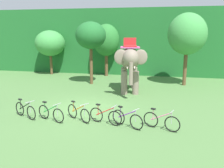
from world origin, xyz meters
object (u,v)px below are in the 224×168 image
object	(u,v)px
tree_center	(187,34)
elephant	(130,61)
tree_far_right	(91,36)
bike_orange	(79,113)
bike_pink	(161,121)
bike_red	(105,116)
bike_green	(51,113)
bike_black	(25,110)
tree_left	(106,40)
tree_far_left	(50,43)
bike_purple	(127,119)

from	to	relation	value
tree_center	elephant	bearing A→B (deg)	-141.63
tree_far_right	bike_orange	world-z (taller)	tree_far_right
bike_pink	bike_red	bearing A→B (deg)	176.60
elephant	bike_orange	size ratio (longest dim) A/B	2.89
bike_green	elephant	bearing A→B (deg)	65.00
bike_orange	bike_black	bearing A→B (deg)	-176.57
elephant	bike_green	xyz separation A→B (m)	(-2.95, -6.33, -1.82)
tree_left	elephant	xyz separation A→B (m)	(3.05, -5.89, -1.18)
tree_left	bike_green	world-z (taller)	tree_left
tree_far_left	elephant	world-z (taller)	tree_far_left
tree_far_left	bike_black	size ratio (longest dim) A/B	2.78
bike_red	bike_purple	world-z (taller)	same
elephant	bike_pink	xyz separation A→B (m)	(2.26, -6.31, -1.82)
elephant	bike_red	xyz separation A→B (m)	(-0.29, -6.16, -1.82)
elephant	bike_black	size ratio (longest dim) A/B	2.73
tree_left	bike_black	distance (m)	12.51
tree_far_left	bike_purple	world-z (taller)	tree_far_left
tree_far_right	bike_red	size ratio (longest dim) A/B	3.02
bike_black	bike_orange	bearing A→B (deg)	3.43
elephant	bike_green	world-z (taller)	elephant
tree_far_left	bike_black	world-z (taller)	tree_far_left
bike_black	bike_purple	bearing A→B (deg)	-1.71
tree_far_left	tree_center	distance (m)	12.86
tree_left	bike_red	xyz separation A→B (m)	(2.76, -12.04, -3.00)
tree_far_left	tree_far_right	world-z (taller)	tree_far_right
tree_far_right	tree_far_left	bearing A→B (deg)	146.10
bike_green	bike_red	world-z (taller)	same
bike_orange	bike_pink	bearing A→B (deg)	-4.21
bike_orange	bike_pink	distance (m)	3.93
tree_far_left	tree_center	bearing A→B (deg)	-10.94
tree_center	bike_green	size ratio (longest dim) A/B	3.49
elephant	bike_green	bearing A→B (deg)	-115.00
tree_far_left	bike_red	bearing A→B (deg)	-54.65
tree_left	bike_pink	world-z (taller)	tree_left
bike_purple	tree_center	bearing A→B (deg)	71.27
tree_center	bike_orange	xyz separation A→B (m)	(-5.63, -9.16, -3.62)
elephant	bike_red	distance (m)	6.43
bike_black	bike_pink	distance (m)	6.65
tree_far_left	tree_left	size ratio (longest dim) A/B	0.88
elephant	bike_pink	world-z (taller)	elephant
bike_red	bike_pink	bearing A→B (deg)	-3.40
tree_center	bike_black	world-z (taller)	tree_center
bike_purple	bike_pink	bearing A→B (deg)	1.14
bike_green	bike_purple	distance (m)	3.71
tree_far_right	elephant	bearing A→B (deg)	-31.36
tree_far_left	bike_green	distance (m)	13.46
bike_orange	bike_pink	size ratio (longest dim) A/B	0.91
bike_green	bike_pink	world-z (taller)	same
bike_orange	bike_purple	distance (m)	2.43
tree_center	elephant	world-z (taller)	tree_center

